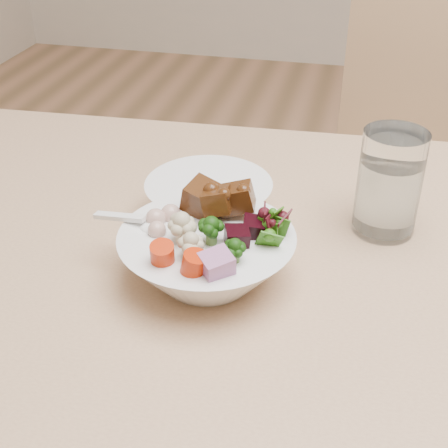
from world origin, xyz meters
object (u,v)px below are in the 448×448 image
object	(u,v)px
food_bowl	(209,253)
side_bowl	(209,202)
chair_far	(417,182)
water_glass	(389,187)

from	to	relation	value
food_bowl	side_bowl	size ratio (longest dim) A/B	1.21
food_bowl	side_bowl	bearing A→B (deg)	104.41
food_bowl	side_bowl	distance (m)	0.13
chair_far	side_bowl	distance (m)	0.65
food_bowl	water_glass	world-z (taller)	water_glass
chair_far	side_bowl	xyz separation A→B (m)	(-0.31, -0.53, 0.21)
water_glass	chair_far	bearing A→B (deg)	80.23
chair_far	water_glass	size ratio (longest dim) A/B	7.20
food_bowl	water_glass	xyz separation A→B (m)	(0.19, 0.15, 0.03)
chair_far	food_bowl	distance (m)	0.74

